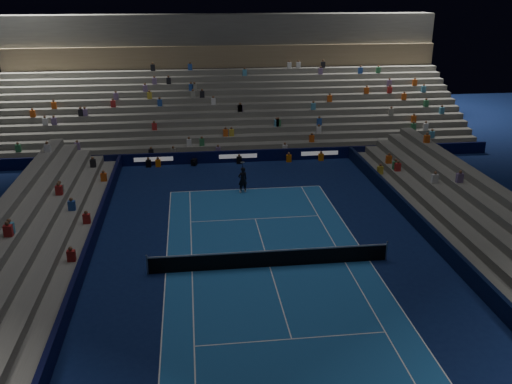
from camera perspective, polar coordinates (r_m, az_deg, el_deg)
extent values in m
plane|color=#0B1743|center=(29.51, 1.44, -7.77)|extent=(90.00, 90.00, 0.00)
cube|color=#1C559C|center=(29.51, 1.44, -7.76)|extent=(10.97, 23.77, 0.01)
cube|color=black|center=(46.33, -1.89, 3.73)|extent=(44.00, 0.25, 1.00)
cube|color=black|center=(32.04, 18.96, -5.55)|extent=(0.25, 37.00, 1.00)
cube|color=black|center=(29.59, -17.66, -7.66)|extent=(0.25, 37.00, 1.00)
cube|color=slate|center=(47.36, -2.00, 3.80)|extent=(44.00, 1.00, 0.50)
cube|color=slate|center=(48.24, -2.11, 4.43)|extent=(44.00, 1.00, 1.00)
cube|color=slate|center=(49.13, -2.22, 5.03)|extent=(44.00, 1.00, 1.50)
cube|color=slate|center=(50.02, -2.32, 5.62)|extent=(44.00, 1.00, 2.00)
cube|color=slate|center=(50.92, -2.42, 6.18)|extent=(44.00, 1.00, 2.50)
cube|color=slate|center=(51.82, -2.52, 6.73)|extent=(44.00, 1.00, 3.00)
cube|color=slate|center=(52.73, -2.61, 7.25)|extent=(44.00, 1.00, 3.50)
cube|color=slate|center=(53.64, -2.70, 7.76)|extent=(44.00, 1.00, 4.00)
cube|color=slate|center=(54.56, -2.79, 8.25)|extent=(44.00, 1.00, 4.50)
cube|color=slate|center=(55.48, -2.87, 8.73)|extent=(44.00, 1.00, 5.00)
cube|color=slate|center=(56.41, -2.95, 9.19)|extent=(44.00, 1.00, 5.50)
cube|color=slate|center=(57.33, -3.03, 9.63)|extent=(44.00, 1.00, 6.00)
cube|color=#7C694C|center=(57.77, -3.19, 13.83)|extent=(44.00, 0.60, 2.20)
cube|color=#484946|center=(58.90, -3.35, 16.51)|extent=(44.00, 2.40, 3.00)
cube|color=#5E5F5A|center=(32.49, 20.19, -5.83)|extent=(1.00, 37.00, 0.50)
cube|color=#5E5F5A|center=(32.84, 21.80, -5.28)|extent=(1.00, 37.00, 1.00)
cube|color=#5E5F5A|center=(33.22, 23.38, -4.74)|extent=(1.00, 37.00, 1.50)
cube|color=#5E5F5A|center=(33.63, 24.92, -4.21)|extent=(1.00, 37.00, 2.00)
cube|color=slate|center=(29.87, -19.12, -8.11)|extent=(1.00, 37.00, 0.50)
cube|color=slate|center=(29.99, -21.06, -7.71)|extent=(1.00, 37.00, 1.00)
cube|color=slate|center=(30.15, -22.98, -7.30)|extent=(1.00, 37.00, 1.50)
cube|color=slate|center=(30.34, -24.86, -6.89)|extent=(1.00, 37.00, 2.00)
cylinder|color=#B2B2B7|center=(29.10, -11.23, -7.41)|extent=(0.10, 0.10, 1.10)
cylinder|color=#B2B2B7|center=(30.76, 13.39, -5.97)|extent=(0.10, 0.10, 1.10)
cube|color=black|center=(29.30, 1.44, -7.00)|extent=(12.80, 0.03, 0.90)
cube|color=white|center=(29.07, 1.45, -6.14)|extent=(12.80, 0.04, 0.08)
imported|color=black|center=(39.40, -1.39, 1.28)|extent=(0.79, 0.63, 1.88)
cube|color=black|center=(45.81, -6.44, 3.10)|extent=(0.55, 0.60, 0.52)
cylinder|color=black|center=(45.37, -6.44, 3.13)|extent=(0.29, 0.38, 0.16)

